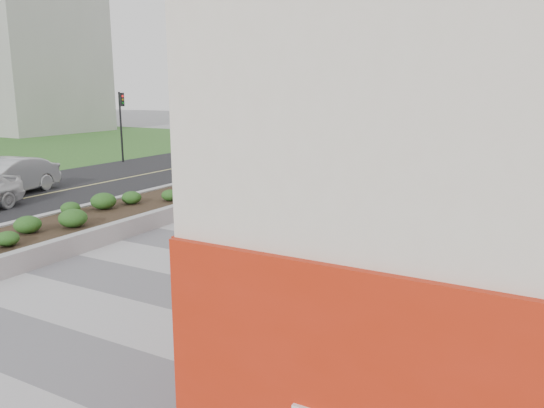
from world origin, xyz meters
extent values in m
plane|color=gray|center=(0.00, 0.00, 0.00)|extent=(160.00, 160.00, 0.00)
cube|color=#A8A8AD|center=(0.00, 3.00, 0.01)|extent=(8.00, 36.00, 0.01)
cube|color=#B3230D|center=(4.02, 9.00, 1.50)|extent=(0.12, 24.00, 3.00)
cube|color=#9E9EA0|center=(-5.50, 15.85, 0.28)|extent=(3.00, 0.30, 0.55)
cube|color=#9E9EA0|center=(-6.85, 7.00, 0.28)|extent=(0.30, 18.00, 0.55)
cube|color=#9E9EA0|center=(-4.15, 7.00, 0.28)|extent=(0.30, 18.00, 0.55)
cube|color=#2D2116|center=(-5.50, 7.00, 0.25)|extent=(2.40, 17.40, 0.50)
cube|color=black|center=(-12.00, 7.00, 0.00)|extent=(10.00, 40.00, 0.00)
cylinder|color=black|center=(-7.30, 17.50, 2.10)|extent=(0.12, 0.12, 4.20)
cube|color=black|center=(-7.12, 17.50, 3.75)|extent=(0.18, 0.28, 0.80)
cylinder|color=black|center=(-16.50, 17.00, 2.10)|extent=(0.12, 0.12, 4.20)
cube|color=black|center=(-16.32, 17.00, 3.75)|extent=(0.18, 0.28, 0.80)
cube|color=#ADAAA3|center=(-45.00, 30.00, 11.00)|extent=(18.00, 12.00, 22.00)
cube|color=#ADAAA3|center=(-5.00, 55.00, 10.00)|extent=(16.00, 12.00, 20.00)
cylinder|color=#595654|center=(0.50, 3.00, 0.00)|extent=(0.44, 0.44, 0.01)
cube|color=black|center=(-0.10, 9.38, 0.07)|extent=(0.22, 0.73, 0.02)
imported|color=#25252A|center=(-0.10, 9.38, 0.76)|extent=(0.52, 0.35, 1.37)
sphere|color=blue|center=(-0.10, 9.38, 1.41)|extent=(0.23, 0.23, 0.23)
imported|color=#AEB2B6|center=(-13.13, 6.92, 0.77)|extent=(2.47, 4.91, 1.55)
imported|color=black|center=(-10.87, 20.86, 0.77)|extent=(3.12, 5.60, 1.53)
camera|label=1|loc=(7.11, -6.73, 4.35)|focal=35.00mm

